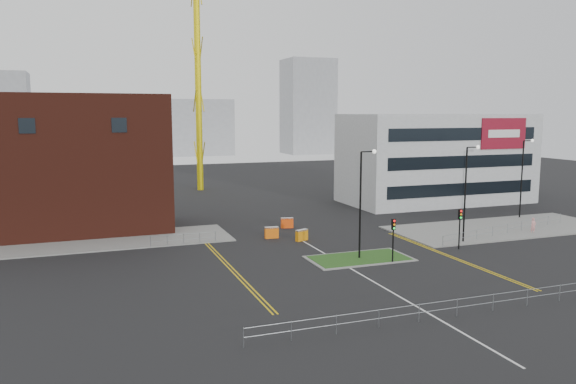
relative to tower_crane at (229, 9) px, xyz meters
name	(u,v)px	position (x,y,z in m)	size (l,w,h in m)	color
ground	(387,289)	(-3.43, -56.17, -28.37)	(200.00, 200.00, 0.00)	black
pavement_left	(80,243)	(-23.43, -34.17, -28.31)	(28.00, 8.00, 0.12)	slate
pavement_right	(502,228)	(18.57, -42.17, -28.31)	(24.00, 10.00, 0.12)	slate
island_kerb	(359,258)	(-1.43, -48.17, -28.33)	(8.60, 4.60, 0.08)	slate
grass_island	(359,258)	(-1.43, -48.17, -28.31)	(8.00, 4.00, 0.12)	#214E1A
brick_building	(45,166)	(-26.41, -28.17, -21.53)	(24.20, 10.07, 14.24)	#4F1D13
office_block	(436,158)	(22.57, -24.19, -22.37)	(25.00, 12.20, 12.00)	#AEB1B3
tower_crane	(229,9)	(0.00, 0.00, 0.00)	(52.03, 12.10, 41.34)	yellow
streetlamp_island	(363,195)	(-1.21, -48.17, -22.96)	(1.46, 0.36, 9.18)	black
streetlamp_right_near	(467,186)	(10.79, -46.17, -22.96)	(1.46, 0.36, 9.18)	black
streetlamp_right_far	(524,172)	(24.79, -38.17, -22.96)	(1.46, 0.36, 9.18)	black
traffic_light_island	(393,232)	(0.57, -50.19, -25.81)	(0.28, 0.33, 3.65)	black
traffic_light_right	(460,221)	(8.57, -48.19, -25.81)	(0.28, 0.33, 3.65)	black
railing_front	(439,306)	(-3.43, -62.17, -27.59)	(24.05, 0.05, 1.10)	gray
railing_left	(184,237)	(-14.43, -38.17, -27.63)	(6.05, 0.05, 1.10)	gray
railing_right	(507,227)	(17.07, -44.67, -27.59)	(19.05, 5.05, 1.10)	gray
centre_line	(373,281)	(-3.43, -54.17, -28.37)	(0.15, 30.00, 0.01)	silver
yellow_left_a	(226,265)	(-12.43, -46.17, -28.37)	(0.12, 24.00, 0.01)	gold
yellow_left_b	(229,265)	(-12.13, -46.17, -28.37)	(0.12, 24.00, 0.01)	gold
yellow_right_a	(449,257)	(6.07, -50.17, -28.37)	(0.12, 20.00, 0.01)	gold
yellow_right_b	(452,256)	(6.37, -50.17, -28.37)	(0.12, 20.00, 0.01)	gold
skyline_b	(189,127)	(6.57, 73.83, -20.37)	(24.00, 12.00, 16.00)	gray
skyline_c	(308,107)	(41.57, 68.83, -14.37)	(14.00, 12.00, 28.00)	gray
skyline_d	(123,134)	(-11.43, 83.83, -22.37)	(30.00, 12.00, 12.00)	gray
pedestrian	(533,226)	(19.73, -45.34, -27.55)	(0.60, 0.39, 1.64)	pink
barrier_left	(272,232)	(-5.84, -38.14, -27.76)	(1.37, 0.56, 1.12)	orange
barrier_mid	(287,222)	(-2.72, -34.01, -27.78)	(1.37, 0.71, 1.10)	#FF4D0E
barrier_right	(302,235)	(-3.48, -40.17, -27.79)	(1.35, 0.88, 1.08)	orange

